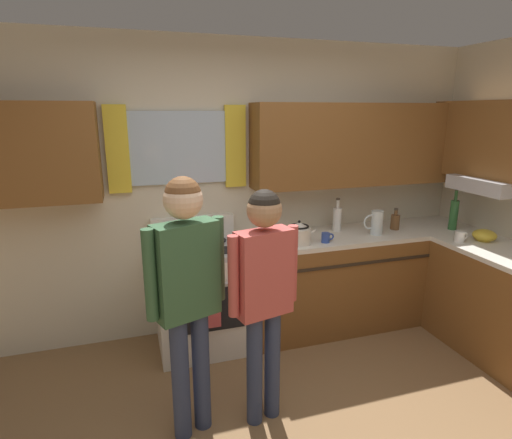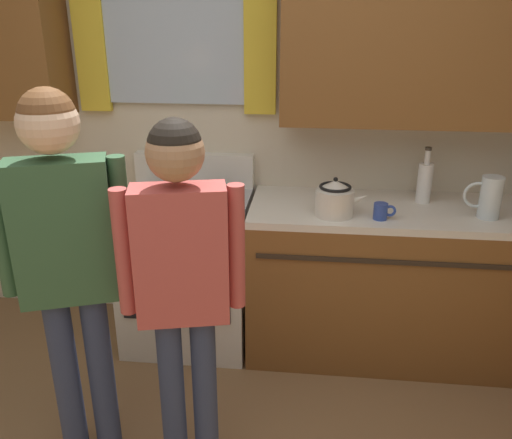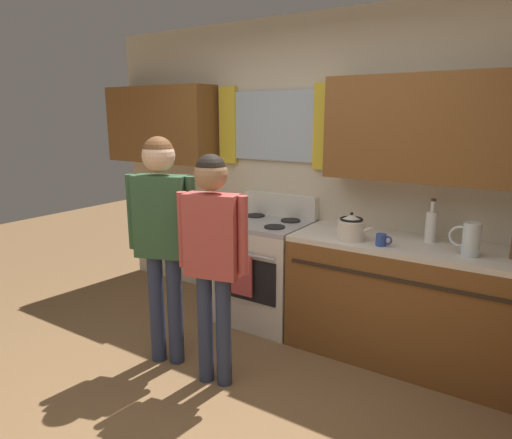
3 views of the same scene
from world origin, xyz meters
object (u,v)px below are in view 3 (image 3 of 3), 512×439
object	(u,v)px
bottle_milk_white	(431,226)
stovetop_kettle	(351,227)
stove_oven	(265,269)
adult_in_plaid	(213,244)
water_pitcher	(470,239)
mug_cobalt_blue	(382,240)
adult_left	(162,225)

from	to	relation	value
bottle_milk_white	stovetop_kettle	xyz separation A→B (m)	(-0.50, -0.26, -0.02)
stove_oven	bottle_milk_white	distance (m)	1.45
stovetop_kettle	adult_in_plaid	xyz separation A→B (m)	(-0.60, -0.86, -0.02)
water_pitcher	stovetop_kettle	bearing A→B (deg)	-176.26
mug_cobalt_blue	adult_left	world-z (taller)	adult_left
stovetop_kettle	water_pitcher	distance (m)	0.78
bottle_milk_white	adult_in_plaid	size ratio (longest dim) A/B	0.20
mug_cobalt_blue	stovetop_kettle	distance (m)	0.25
stove_oven	bottle_milk_white	bearing A→B (deg)	4.55
bottle_milk_white	stovetop_kettle	size ratio (longest dim) A/B	1.14
stovetop_kettle	stove_oven	bearing A→B (deg)	169.42
water_pitcher	stove_oven	bearing A→B (deg)	176.29
bottle_milk_white	adult_left	xyz separation A→B (m)	(-1.56, -1.09, 0.02)
water_pitcher	adult_left	distance (m)	2.05
mug_cobalt_blue	water_pitcher	distance (m)	0.55
mug_cobalt_blue	water_pitcher	world-z (taller)	water_pitcher
bottle_milk_white	adult_left	size ratio (longest dim) A/B	0.19
bottle_milk_white	mug_cobalt_blue	bearing A→B (deg)	-131.27
stove_oven	stovetop_kettle	bearing A→B (deg)	-10.58
stove_oven	water_pitcher	bearing A→B (deg)	-3.71
adult_in_plaid	water_pitcher	bearing A→B (deg)	33.33
mug_cobalt_blue	adult_left	bearing A→B (deg)	-148.53
stove_oven	adult_left	size ratio (longest dim) A/B	0.67
bottle_milk_white	mug_cobalt_blue	size ratio (longest dim) A/B	2.73
mug_cobalt_blue	stovetop_kettle	world-z (taller)	stovetop_kettle
stove_oven	water_pitcher	distance (m)	1.71
stovetop_kettle	adult_in_plaid	distance (m)	1.05
mug_cobalt_blue	adult_left	distance (m)	1.53
mug_cobalt_blue	water_pitcher	bearing A→B (deg)	8.79
stove_oven	bottle_milk_white	xyz separation A→B (m)	(1.33, 0.11, 0.55)
stove_oven	adult_left	xyz separation A→B (m)	(-0.23, -0.99, 0.57)
mug_cobalt_blue	stovetop_kettle	xyz separation A→B (m)	(-0.24, 0.03, 0.05)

